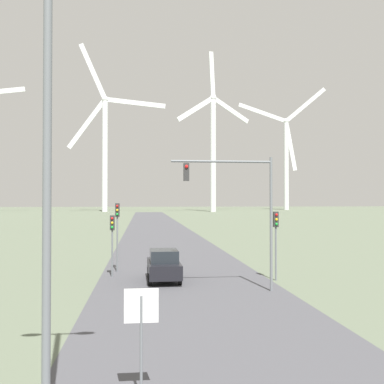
{
  "coord_description": "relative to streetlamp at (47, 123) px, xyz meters",
  "views": [
    {
      "loc": [
        -2.47,
        -2.72,
        4.71
      ],
      "look_at": [
        0.0,
        19.52,
        5.09
      ],
      "focal_mm": 42.0,
      "sensor_mm": 36.0,
      "label": 1
    }
  ],
  "objects": [
    {
      "name": "wind_turbine_center",
      "position": [
        29.65,
        164.72,
        21.35
      ],
      "size": [
        30.59,
        11.37,
        63.15
      ],
      "color": "silver",
      "rests_on": "ground"
    },
    {
      "name": "traffic_light_post_near_left",
      "position": [
        0.13,
        18.24,
        -3.54
      ],
      "size": [
        0.28,
        0.34,
        3.75
      ],
      "color": "slate",
      "rests_on": "ground"
    },
    {
      "name": "wind_turbine_right",
      "position": [
        68.86,
        193.7,
        20.31
      ],
      "size": [
        40.53,
        6.22,
        57.26
      ],
      "color": "silver",
      "rests_on": "ground"
    },
    {
      "name": "car_approaching",
      "position": [
        3.2,
        16.51,
        -5.38
      ],
      "size": [
        1.88,
        4.14,
        1.83
      ],
      "color": "black",
      "rests_on": "ground"
    },
    {
      "name": "traffic_light_post_mid_left",
      "position": [
        0.34,
        20.13,
        -3.03
      ],
      "size": [
        0.28,
        0.34,
        4.48
      ],
      "color": "slate",
      "rests_on": "ground"
    },
    {
      "name": "streetlamp",
      "position": [
        0.0,
        0.0,
        0.0
      ],
      "size": [
        2.52,
        0.32,
        10.16
      ],
      "color": "slate",
      "rests_on": "ground"
    },
    {
      "name": "traffic_light_mast_overhead",
      "position": [
        6.85,
        13.07,
        -1.36
      ],
      "size": [
        5.25,
        0.35,
        6.91
      ],
      "color": "slate",
      "rests_on": "ground"
    },
    {
      "name": "traffic_light_post_near_right",
      "position": [
        9.71,
        15.97,
        -3.36
      ],
      "size": [
        0.28,
        0.34,
        4.01
      ],
      "color": "slate",
      "rests_on": "ground"
    },
    {
      "name": "stop_sign_near",
      "position": [
        1.94,
        1.12,
        -4.46
      ],
      "size": [
        0.81,
        0.07,
        2.62
      ],
      "color": "slate",
      "rests_on": "ground"
    },
    {
      "name": "road_surface",
      "position": [
        4.42,
        41.21,
        -6.29
      ],
      "size": [
        10.0,
        240.0,
        0.01
      ],
      "color": "#47474C",
      "rests_on": "ground"
    },
    {
      "name": "wind_turbine_left",
      "position": [
        -12.65,
        168.71,
        21.81
      ],
      "size": [
        38.48,
        3.67,
        66.34
      ],
      "color": "silver",
      "rests_on": "ground"
    }
  ]
}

